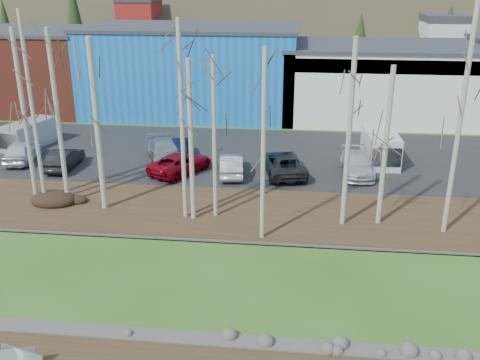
# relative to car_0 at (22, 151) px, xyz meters

# --- Properties ---
(dirt_strip) EXTENTS (80.00, 1.80, 0.03)m
(dirt_strip) POSITION_rel_car_0_xyz_m (15.32, -19.54, -0.89)
(dirt_strip) COLOR #382616
(dirt_strip) RESTS_ON ground
(near_bank_rocks) EXTENTS (80.00, 0.80, 0.50)m
(near_bank_rocks) POSITION_rel_car_0_xyz_m (15.32, -18.54, -0.91)
(near_bank_rocks) COLOR #47423D
(near_bank_rocks) RESTS_ON ground
(river) EXTENTS (80.00, 8.00, 0.90)m
(river) POSITION_rel_car_0_xyz_m (15.32, -14.44, -0.91)
(river) COLOR #152132
(river) RESTS_ON ground
(far_bank_rocks) EXTENTS (80.00, 0.80, 0.46)m
(far_bank_rocks) POSITION_rel_car_0_xyz_m (15.32, -10.34, -0.91)
(far_bank_rocks) COLOR #47423D
(far_bank_rocks) RESTS_ON ground
(far_bank) EXTENTS (80.00, 7.00, 0.15)m
(far_bank) POSITION_rel_car_0_xyz_m (15.32, -7.14, -0.83)
(far_bank) COLOR #382616
(far_bank) RESTS_ON ground
(parking_lot) EXTENTS (80.00, 14.00, 0.14)m
(parking_lot) POSITION_rel_car_0_xyz_m (15.32, 3.36, -0.84)
(parking_lot) COLOR black
(parking_lot) RESTS_ON ground
(building_brick) EXTENTS (16.32, 12.24, 7.80)m
(building_brick) POSITION_rel_car_0_xyz_m (-8.68, 17.36, 3.00)
(building_brick) COLOR maroon
(building_brick) RESTS_ON ground
(building_blue) EXTENTS (20.40, 12.24, 8.30)m
(building_blue) POSITION_rel_car_0_xyz_m (9.32, 17.36, 3.25)
(building_blue) COLOR #0E62B0
(building_blue) RESTS_ON ground
(building_white) EXTENTS (18.36, 12.24, 6.80)m
(building_white) POSITION_rel_car_0_xyz_m (27.32, 17.34, 2.50)
(building_white) COLOR white
(building_white) RESTS_ON ground
(dirt_mound) EXTENTS (2.73, 1.92, 0.53)m
(dirt_mound) POSITION_rel_car_0_xyz_m (5.55, -7.13, -0.49)
(dirt_mound) COLOR black
(dirt_mound) RESTS_ON far_bank
(birch_0) EXTENTS (0.27, 0.27, 10.04)m
(birch_0) POSITION_rel_car_0_xyz_m (4.35, -6.86, 4.26)
(birch_0) COLOR beige
(birch_0) RESTS_ON far_bank
(birch_1) EXTENTS (0.22, 0.22, 10.99)m
(birch_1) POSITION_rel_car_0_xyz_m (5.06, -7.20, 4.73)
(birch_1) COLOR beige
(birch_1) RESTS_ON far_bank
(birch_2) EXTENTS (0.32, 0.32, 9.67)m
(birch_2) POSITION_rel_car_0_xyz_m (8.79, -7.44, 4.07)
(birch_2) COLOR beige
(birch_2) RESTS_ON far_bank
(birch_3) EXTENTS (0.23, 0.23, 10.68)m
(birch_3) POSITION_rel_car_0_xyz_m (13.70, -8.13, 4.58)
(birch_3) COLOR beige
(birch_3) RESTS_ON far_bank
(birch_4) EXTENTS (0.26, 0.26, 8.74)m
(birch_4) POSITION_rel_car_0_xyz_m (14.17, -8.26, 3.61)
(birch_4) COLOR beige
(birch_4) RESTS_ON far_bank
(birch_5) EXTENTS (0.22, 0.22, 8.87)m
(birch_5) POSITION_rel_car_0_xyz_m (15.34, -7.80, 3.68)
(birch_5) COLOR beige
(birch_5) RESTS_ON far_bank
(birch_6) EXTENTS (0.23, 0.23, 9.60)m
(birch_6) POSITION_rel_car_0_xyz_m (18.12, -10.17, 4.04)
(birch_6) COLOR beige
(birch_6) RESTS_ON far_bank
(birch_7) EXTENTS (0.26, 0.26, 9.88)m
(birch_7) POSITION_rel_car_0_xyz_m (22.34, -8.06, 4.18)
(birch_7) COLOR beige
(birch_7) RESTS_ON far_bank
(birch_8) EXTENTS (0.26, 0.26, 8.49)m
(birch_8) POSITION_rel_car_0_xyz_m (24.28, -7.74, 3.49)
(birch_8) COLOR beige
(birch_8) RESTS_ON far_bank
(birch_9) EXTENTS (0.25, 0.25, 12.82)m
(birch_9) POSITION_rel_car_0_xyz_m (27.57, -8.44, 5.65)
(birch_9) COLOR beige
(birch_9) RESTS_ON far_bank
(birch_10) EXTENTS (0.27, 0.27, 10.04)m
(birch_10) POSITION_rel_car_0_xyz_m (6.32, -6.86, 4.26)
(birch_10) COLOR beige
(birch_10) RESTS_ON far_bank
(car_0) EXTENTS (2.58, 4.77, 1.54)m
(car_0) POSITION_rel_car_0_xyz_m (0.00, 0.00, 0.00)
(car_0) COLOR silver
(car_0) RESTS_ON parking_lot
(car_1) EXTENTS (1.52, 4.17, 1.37)m
(car_1) POSITION_rel_car_0_xyz_m (3.64, -1.14, -0.09)
(car_1) COLOR black
(car_1) RESTS_ON parking_lot
(car_2) EXTENTS (4.34, 5.39, 1.36)m
(car_2) POSITION_rel_car_0_xyz_m (11.91, -1.14, -0.09)
(car_2) COLOR maroon
(car_2) RESTS_ON parking_lot
(car_3) EXTENTS (4.05, 5.68, 1.53)m
(car_3) POSITION_rel_car_0_xyz_m (10.23, 1.11, -0.01)
(car_3) COLOR #94969B
(car_3) RESTS_ON parking_lot
(car_4) EXTENTS (2.40, 4.64, 1.51)m
(car_4) POSITION_rel_car_0_xyz_m (11.19, 1.43, -0.01)
(car_4) COLOR navy
(car_4) RESTS_ON parking_lot
(car_5) EXTENTS (2.06, 4.44, 1.41)m
(car_5) POSITION_rel_car_0_xyz_m (15.37, -1.14, -0.07)
(car_5) COLOR #BCBBBE
(car_5) RESTS_ON parking_lot
(car_6) EXTENTS (3.60, 5.78, 1.49)m
(car_6) POSITION_rel_car_0_xyz_m (18.85, -0.58, -0.02)
(car_6) COLOR #272729
(car_6) RESTS_ON parking_lot
(car_7) EXTENTS (2.16, 4.95, 1.42)m
(car_7) POSITION_rel_car_0_xyz_m (23.79, -0.07, -0.06)
(car_7) COLOR silver
(car_7) RESTS_ON parking_lot
(van_white) EXTENTS (2.28, 5.12, 2.21)m
(van_white) POSITION_rel_car_0_xyz_m (25.69, 2.62, 0.33)
(van_white) COLOR white
(van_white) RESTS_ON parking_lot
(van_grey) EXTENTS (2.98, 4.88, 1.99)m
(van_grey) POSITION_rel_car_0_xyz_m (-1.19, 3.28, 0.23)
(van_grey) COLOR #AFB2B4
(van_grey) RESTS_ON parking_lot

